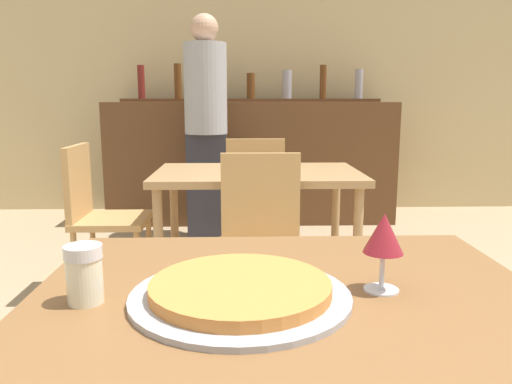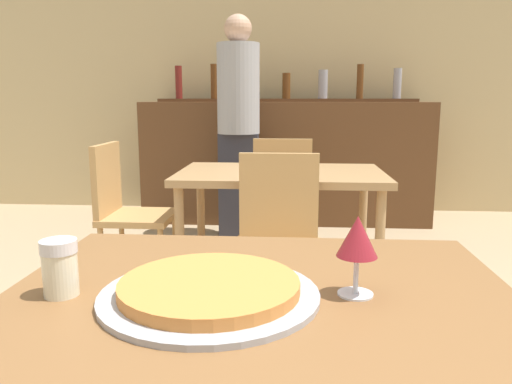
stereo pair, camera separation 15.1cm
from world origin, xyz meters
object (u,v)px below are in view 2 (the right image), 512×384
at_px(cheese_shaker, 60,267).
at_px(chair_far_side_front, 277,233).
at_px(wine_glass, 358,239).
at_px(chair_far_side_back, 282,191).
at_px(person_standing, 239,119).
at_px(chair_far_side_left, 125,206).
at_px(pizza_tray, 210,290).

bearing_deg(cheese_shaker, chair_far_side_front, 74.27).
relative_size(cheese_shaker, wine_glass, 0.70).
height_order(chair_far_side_front, chair_far_side_back, same).
bearing_deg(chair_far_side_back, wine_glass, 94.59).
xyz_separation_m(chair_far_side_back, person_standing, (-0.37, 0.71, 0.46)).
height_order(chair_far_side_back, person_standing, person_standing).
distance_m(chair_far_side_left, wine_glass, 2.18).
distance_m(person_standing, wine_glass, 3.16).
bearing_deg(wine_glass, pizza_tray, -173.45).
relative_size(pizza_tray, wine_glass, 2.67).
distance_m(chair_far_side_back, cheese_shaker, 2.48).
bearing_deg(chair_far_side_front, cheese_shaker, -105.73).
relative_size(chair_far_side_back, person_standing, 0.49).
distance_m(chair_far_side_front, pizza_tray, 1.38).
bearing_deg(cheese_shaker, chair_far_side_left, 105.39).
bearing_deg(chair_far_side_left, person_standing, -23.16).
distance_m(chair_far_side_front, chair_far_side_back, 1.08).
xyz_separation_m(chair_far_side_back, chair_far_side_left, (-0.90, -0.54, 0.00)).
relative_size(chair_far_side_back, chair_far_side_left, 1.00).
xyz_separation_m(person_standing, wine_glass, (0.56, -3.10, -0.11)).
bearing_deg(chair_far_side_left, chair_far_side_front, -120.76).
bearing_deg(chair_far_side_front, chair_far_side_back, 90.00).
xyz_separation_m(chair_far_side_front, wine_glass, (0.19, -1.32, 0.35)).
xyz_separation_m(cheese_shaker, wine_glass, (0.57, 0.04, 0.06)).
bearing_deg(pizza_tray, chair_far_side_front, 86.16).
height_order(chair_far_side_front, chair_far_side_left, same).
relative_size(chair_far_side_left, cheese_shaker, 7.79).
height_order(chair_far_side_back, wine_glass, wine_glass).
bearing_deg(pizza_tray, person_standing, 95.07).
relative_size(chair_far_side_front, chair_far_side_left, 1.00).
bearing_deg(wine_glass, person_standing, 100.24).
bearing_deg(pizza_tray, chair_far_side_left, 113.30).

